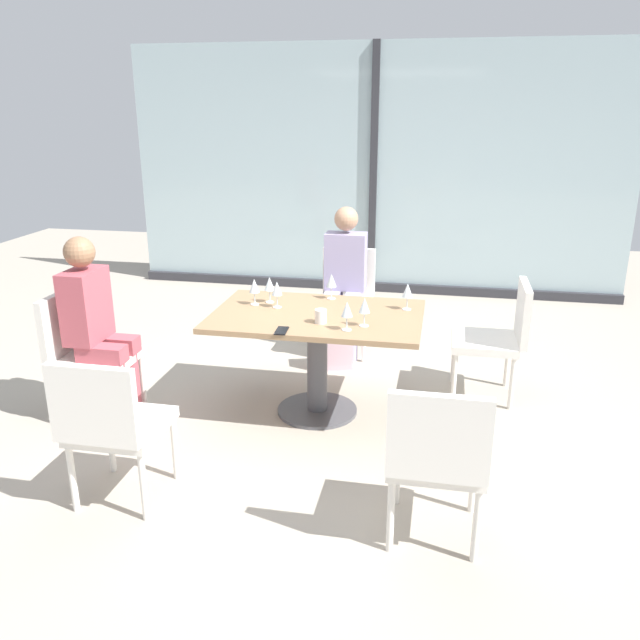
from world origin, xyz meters
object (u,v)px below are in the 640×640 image
at_px(wine_glass_1, 364,306).
at_px(cell_phone_on_table, 282,331).
at_px(wine_glass_4, 347,310).
at_px(chair_side_end, 84,348).
at_px(chair_front_left, 111,422).
at_px(chair_far_right, 499,333).
at_px(dining_table_main, 317,337).
at_px(wine_glass_3, 254,286).
at_px(wine_glass_5, 269,284).
at_px(wine_glass_6, 408,291).
at_px(handbag_0, 334,352).
at_px(person_near_window, 344,274).
at_px(person_side_end, 96,320).
at_px(chair_near_window, 346,294).
at_px(coffee_cup, 321,316).
at_px(wine_glass_0, 277,289).
at_px(chair_front_right, 437,454).
at_px(wine_glass_2, 331,281).

bearing_deg(wine_glass_1, cell_phone_on_table, -158.01).
bearing_deg(wine_glass_4, chair_side_end, -178.54).
bearing_deg(chair_front_left, chair_far_right, 40.85).
relative_size(dining_table_main, wine_glass_3, 7.57).
height_order(wine_glass_5, cell_phone_on_table, wine_glass_5).
relative_size(wine_glass_6, handbag_0, 0.62).
relative_size(person_near_window, person_side_end, 1.00).
bearing_deg(dining_table_main, wine_glass_6, 18.98).
height_order(dining_table_main, chair_near_window, chair_near_window).
xyz_separation_m(wine_glass_4, handbag_0, (-0.27, 1.10, -0.72)).
height_order(person_near_window, coffee_cup, person_near_window).
xyz_separation_m(person_side_end, wine_glass_0, (1.13, 0.42, 0.16)).
bearing_deg(chair_front_right, chair_side_end, 158.30).
bearing_deg(chair_side_end, coffee_cup, 5.38).
distance_m(chair_near_window, coffee_cup, 1.50).
bearing_deg(chair_side_end, chair_front_right, -21.70).
bearing_deg(chair_front_left, wine_glass_2, 62.06).
distance_m(wine_glass_1, coffee_cup, 0.29).
bearing_deg(coffee_cup, wine_glass_2, 92.91).
relative_size(chair_side_end, chair_front_left, 1.00).
distance_m(person_near_window, wine_glass_1, 1.42).
bearing_deg(wine_glass_1, wine_glass_0, 156.82).
bearing_deg(chair_side_end, wine_glass_4, 1.46).
distance_m(chair_near_window, cell_phone_on_table, 1.70).
bearing_deg(wine_glass_4, chair_far_right, 38.93).
bearing_deg(chair_front_right, wine_glass_4, 120.72).
distance_m(wine_glass_6, handbag_0, 1.12).
distance_m(person_near_window, wine_glass_4, 1.50).
height_order(chair_front_right, chair_front_left, same).
xyz_separation_m(chair_front_left, wine_glass_4, (1.08, 0.99, 0.37)).
distance_m(chair_side_end, wine_glass_5, 1.33).
distance_m(wine_glass_1, wine_glass_3, 0.86).
bearing_deg(cell_phone_on_table, chair_side_end, 174.52).
height_order(wine_glass_3, handbag_0, wine_glass_3).
xyz_separation_m(chair_front_left, wine_glass_1, (1.18, 1.09, 0.37)).
bearing_deg(wine_glass_4, wine_glass_2, 108.15).
xyz_separation_m(chair_side_end, wine_glass_2, (1.57, 0.69, 0.37)).
bearing_deg(chair_side_end, cell_phone_on_table, -2.19).
distance_m(person_near_window, coffee_cup, 1.37).
bearing_deg(wine_glass_0, wine_glass_4, -34.39).
bearing_deg(wine_glass_2, chair_side_end, -156.27).
height_order(wine_glass_1, wine_glass_4, same).
bearing_deg(wine_glass_2, wine_glass_5, -157.57).
height_order(chair_far_right, wine_glass_5, wine_glass_5).
relative_size(wine_glass_2, wine_glass_3, 1.00).
distance_m(person_side_end, wine_glass_4, 1.68).
xyz_separation_m(chair_far_right, wine_glass_0, (-1.53, -0.43, 0.37)).
bearing_deg(chair_front_left, wine_glass_0, 68.42).
bearing_deg(wine_glass_3, coffee_cup, -29.52).
bearing_deg(wine_glass_5, chair_far_right, 11.34).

